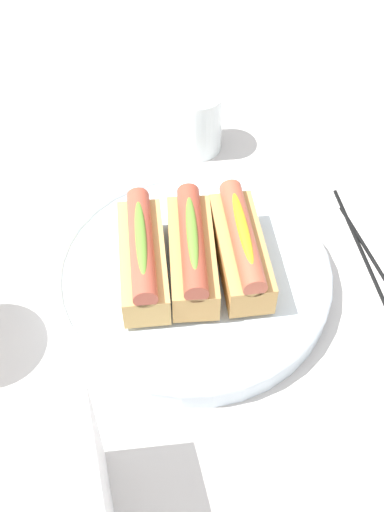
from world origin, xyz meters
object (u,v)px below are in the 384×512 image
Objects in this scene: water_glass at (198,124)px; hotdog_front at (241,247)px; chopstick_far at (380,270)px; hotdog_back at (192,251)px; chopstick_near at (363,252)px; napkin_box at (78,484)px; hotdog_side at (143,256)px; serving_bowl at (192,275)px.

hotdog_front is at bearing -176.73° from water_glass.
water_glass is at bearing 27.46° from chopstick_far.
chopstick_far is at bearing -92.52° from hotdog_back.
hotdog_front reaches higher than chopstick_near.
water_glass is (0.25, -0.04, -0.02)m from hotdog_back.
napkin_box is (-0.49, 0.17, 0.04)m from water_glass.
hotdog_front is at bearing -90.60° from hotdog_side.
napkin_box is 0.44m from chopstick_near.
hotdog_back reaches higher than chopstick_far.
hotdog_side is (0.00, 0.05, 0.04)m from serving_bowl.
serving_bowl is 0.07m from hotdog_front.
hotdog_front is 1.00× the size of napkin_box.
chopstick_far is at bearing -61.97° from napkin_box.
hotdog_side is 0.28m from chopstick_near.
water_glass is (0.25, -0.10, -0.02)m from hotdog_side.
hotdog_back is (0.00, -0.00, 0.04)m from serving_bowl.
water_glass is at bearing 3.27° from hotdog_front.
serving_bowl reaches higher than chopstick_far.
serving_bowl is 0.25m from water_glass.
napkin_box is (-0.25, 0.07, 0.01)m from hotdog_side.
hotdog_side is 1.01× the size of napkin_box.
hotdog_side reaches higher than chopstick_near.
chopstick_near is at bearing -84.68° from hotdog_back.
chopstick_near is at bearing 13.26° from chopstick_far.
hotdog_front reaches higher than water_glass.
chopstick_near and chopstick_far have the same top height.
napkin_box reaches higher than hotdog_front.
hotdog_front is at bearing 78.31° from chopstick_far.
water_glass is 0.60× the size of napkin_box.
hotdog_front is 0.18m from chopstick_far.
hotdog_front is 0.11m from hotdog_side.
hotdog_back is 1.01× the size of hotdog_side.
hotdog_back is at bearing -33.13° from napkin_box.
hotdog_front is at bearing -42.31° from napkin_box.
hotdog_front is 0.68× the size of chopstick_far.
water_glass reaches higher than serving_bowl.
water_glass is 0.29m from chopstick_near.
chopstick_near is at bearing -84.68° from serving_bowl.
water_glass is at bearing -9.46° from hotdog_back.
napkin_box reaches higher than chopstick_far.
serving_bowl is at bearing 78.93° from chopstick_far.
serving_bowl is at bearing 89.40° from hotdog_front.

